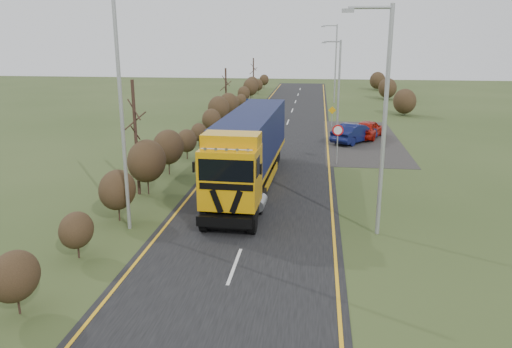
{
  "coord_description": "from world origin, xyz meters",
  "views": [
    {
      "loc": [
        2.83,
        -20.52,
        8.17
      ],
      "look_at": [
        -0.0,
        2.42,
        1.76
      ],
      "focal_mm": 35.0,
      "sensor_mm": 36.0,
      "label": 1
    }
  ],
  "objects_px": {
    "car_blue_sedan": "(354,133)",
    "speed_sign": "(338,136)",
    "streetlight_near": "(382,113)",
    "car_red_hatchback": "(368,129)",
    "lorry": "(250,146)"
  },
  "relations": [
    {
      "from": "car_blue_sedan",
      "to": "speed_sign",
      "type": "bearing_deg",
      "value": 112.37
    },
    {
      "from": "car_red_hatchback",
      "to": "streetlight_near",
      "type": "height_order",
      "value": "streetlight_near"
    },
    {
      "from": "lorry",
      "to": "streetlight_near",
      "type": "bearing_deg",
      "value": -42.46
    },
    {
      "from": "car_red_hatchback",
      "to": "speed_sign",
      "type": "distance_m",
      "value": 9.59
    },
    {
      "from": "car_red_hatchback",
      "to": "car_blue_sedan",
      "type": "bearing_deg",
      "value": 78.28
    },
    {
      "from": "car_red_hatchback",
      "to": "speed_sign",
      "type": "height_order",
      "value": "speed_sign"
    },
    {
      "from": "lorry",
      "to": "car_blue_sedan",
      "type": "relative_size",
      "value": 3.24
    },
    {
      "from": "car_blue_sedan",
      "to": "lorry",
      "type": "bearing_deg",
      "value": 98.1
    },
    {
      "from": "car_blue_sedan",
      "to": "speed_sign",
      "type": "relative_size",
      "value": 1.76
    },
    {
      "from": "speed_sign",
      "to": "car_blue_sedan",
      "type": "bearing_deg",
      "value": 77.37
    },
    {
      "from": "car_red_hatchback",
      "to": "car_blue_sedan",
      "type": "xyz_separation_m",
      "value": [
        -1.24,
        -1.94,
        0.0
      ]
    },
    {
      "from": "car_red_hatchback",
      "to": "lorry",
      "type": "bearing_deg",
      "value": 83.23
    },
    {
      "from": "car_blue_sedan",
      "to": "streetlight_near",
      "type": "xyz_separation_m",
      "value": [
        -0.38,
        -19.12,
        4.41
      ]
    },
    {
      "from": "car_blue_sedan",
      "to": "streetlight_near",
      "type": "distance_m",
      "value": 19.63
    },
    {
      "from": "lorry",
      "to": "car_blue_sedan",
      "type": "distance_m",
      "value": 14.68
    }
  ]
}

